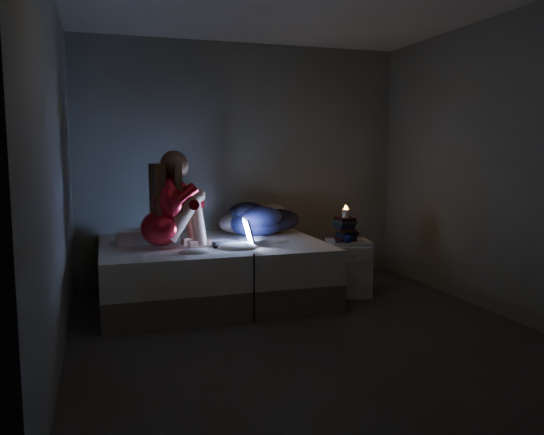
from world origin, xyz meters
name	(u,v)px	position (x,y,z in m)	size (l,w,h in m)	color
floor	(304,332)	(0.00, 0.00, -0.01)	(3.60, 3.80, 0.02)	#453E3A
wall_back	(243,163)	(0.00, 1.91, 1.30)	(3.60, 0.02, 2.60)	#60645A
wall_front	(461,182)	(0.00, -1.91, 1.30)	(3.60, 0.02, 2.60)	#60645A
wall_left	(53,171)	(-1.81, 0.00, 1.30)	(0.02, 3.80, 2.60)	#60645A
wall_right	(498,167)	(1.81, 0.00, 1.30)	(0.02, 3.80, 2.60)	#60645A
bed	(213,272)	(-0.51, 1.10, 0.29)	(2.07, 1.56, 0.57)	#B3B0AA
pillow	(139,236)	(-1.18, 1.27, 0.63)	(0.43, 0.30, 0.12)	white
woman	(160,200)	(-1.02, 0.90, 1.01)	(0.54, 0.35, 0.88)	#96060E
laptop	(232,231)	(-0.38, 0.86, 0.70)	(0.37, 0.26, 0.26)	black
clothes_pile	(257,218)	(0.02, 1.42, 0.75)	(0.60, 0.48, 0.36)	navy
nightstand	(348,268)	(0.82, 0.90, 0.28)	(0.41, 0.37, 0.55)	silver
book_stack	(346,229)	(0.80, 0.93, 0.67)	(0.19, 0.25, 0.23)	black
candle	(346,213)	(0.80, 0.93, 0.82)	(0.07, 0.07, 0.08)	beige
phone	(341,241)	(0.71, 0.85, 0.56)	(0.07, 0.14, 0.01)	black
blue_orb	(352,239)	(0.78, 0.75, 0.59)	(0.08, 0.08, 0.08)	#0C194F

